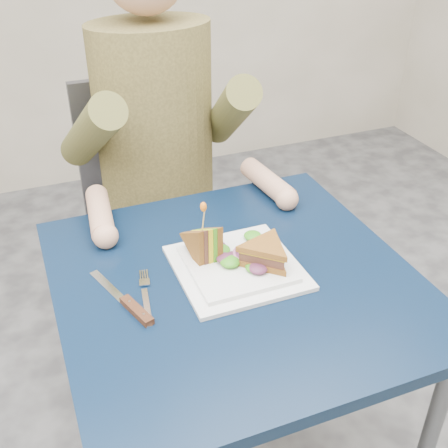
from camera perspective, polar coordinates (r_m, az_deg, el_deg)
name	(u,v)px	position (r m, az deg, el deg)	size (l,w,h in m)	color
table	(235,306)	(1.25, 1.17, -8.29)	(0.75, 0.75, 0.73)	black
chair	(153,200)	(1.87, -7.23, 2.40)	(0.42, 0.40, 0.93)	#47474C
diner	(155,103)	(1.61, -7.06, 12.11)	(0.54, 0.59, 0.74)	brown
plate	(237,266)	(1.22, 1.31, -4.31)	(0.26, 0.26, 0.02)	white
sandwich_flat	(265,253)	(1.20, 4.22, -2.99)	(0.18, 0.18, 0.05)	brown
sandwich_upright	(204,244)	(1.21, -2.02, -2.01)	(0.08, 0.12, 0.12)	brown
fork	(146,298)	(1.15, -7.92, -7.46)	(0.05, 0.18, 0.01)	silver
knife	(131,306)	(1.13, -9.41, -8.21)	(0.09, 0.22, 0.02)	silver
toothpick	(204,218)	(1.17, -2.08, 0.57)	(0.00, 0.00, 0.06)	tan
toothpick_frill	(203,207)	(1.16, -2.11, 1.75)	(0.01, 0.01, 0.02)	orange
lettuce_spill	(237,255)	(1.21, 1.36, -3.19)	(0.15, 0.13, 0.02)	#337A14
onion_ring	(242,254)	(1.21, 1.89, -3.03)	(0.04, 0.04, 0.01)	#9E4C7A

